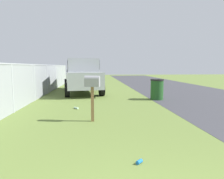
# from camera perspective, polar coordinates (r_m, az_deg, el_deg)

# --- Properties ---
(mailbox) EXTENTS (0.29, 0.47, 1.36)m
(mailbox) POSITION_cam_1_polar(r_m,az_deg,el_deg) (5.97, -5.58, 1.16)
(mailbox) COLOR brown
(mailbox) RESTS_ON ground
(pickup_truck) EXTENTS (5.78, 2.76, 2.09)m
(pickup_truck) POSITION_cam_1_polar(r_m,az_deg,el_deg) (12.74, -8.43, 4.05)
(pickup_truck) COLOR #93999E
(pickup_truck) RESTS_ON ground
(trash_bin) EXTENTS (0.65, 0.65, 1.02)m
(trash_bin) POSITION_cam_1_polar(r_m,az_deg,el_deg) (10.24, 12.53, 0.07)
(trash_bin) COLOR #1E4C1E
(trash_bin) RESTS_ON ground
(fence_section) EXTENTS (18.13, 0.07, 1.74)m
(fence_section) POSITION_cam_1_polar(r_m,az_deg,el_deg) (11.56, -19.29, 2.71)
(fence_section) COLOR #9EA3A8
(fence_section) RESTS_ON ground
(litter_can_midfield_a) EXTENTS (0.13, 0.13, 0.07)m
(litter_can_midfield_a) POSITION_cam_1_polar(r_m,az_deg,el_deg) (3.64, 7.69, -19.50)
(litter_can_midfield_a) COLOR blue
(litter_can_midfield_a) RESTS_ON ground
(litter_bottle_midfield_b) EXTENTS (0.21, 0.20, 0.07)m
(litter_bottle_midfield_b) POSITION_cam_1_polar(r_m,az_deg,el_deg) (7.97, -10.07, -5.15)
(litter_bottle_midfield_b) COLOR #B2D8BF
(litter_bottle_midfield_b) RESTS_ON ground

